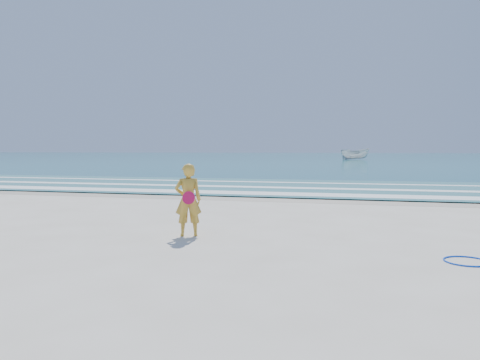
# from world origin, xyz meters

# --- Properties ---
(ground) EXTENTS (400.00, 400.00, 0.00)m
(ground) POSITION_xyz_m (0.00, 0.00, 0.00)
(ground) COLOR silver
(ground) RESTS_ON ground
(wet_sand) EXTENTS (400.00, 2.40, 0.00)m
(wet_sand) POSITION_xyz_m (0.00, 9.00, 0.00)
(wet_sand) COLOR #B2A893
(wet_sand) RESTS_ON ground
(ocean) EXTENTS (400.00, 190.00, 0.04)m
(ocean) POSITION_xyz_m (0.00, 105.00, 0.02)
(ocean) COLOR #19727F
(ocean) RESTS_ON ground
(shallow) EXTENTS (400.00, 10.00, 0.01)m
(shallow) POSITION_xyz_m (0.00, 14.00, 0.04)
(shallow) COLOR #59B7AD
(shallow) RESTS_ON ocean
(foam_near) EXTENTS (400.00, 1.40, 0.01)m
(foam_near) POSITION_xyz_m (0.00, 10.30, 0.05)
(foam_near) COLOR white
(foam_near) RESTS_ON shallow
(foam_mid) EXTENTS (400.00, 0.90, 0.01)m
(foam_mid) POSITION_xyz_m (0.00, 13.20, 0.05)
(foam_mid) COLOR white
(foam_mid) RESTS_ON shallow
(foam_far) EXTENTS (400.00, 0.60, 0.01)m
(foam_far) POSITION_xyz_m (0.00, 16.50, 0.05)
(foam_far) COLOR white
(foam_far) RESTS_ON shallow
(hoop) EXTENTS (0.76, 0.76, 0.03)m
(hoop) POSITION_xyz_m (4.91, 0.26, 0.01)
(hoop) COLOR blue
(hoop) RESTS_ON ground
(boat) EXTENTS (5.20, 3.55, 1.88)m
(boat) POSITION_xyz_m (2.13, 71.25, 0.98)
(boat) COLOR silver
(boat) RESTS_ON ocean
(woman) EXTENTS (0.65, 0.55, 1.51)m
(woman) POSITION_xyz_m (-0.23, 1.25, 0.76)
(woman) COLOR gold
(woman) RESTS_ON ground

